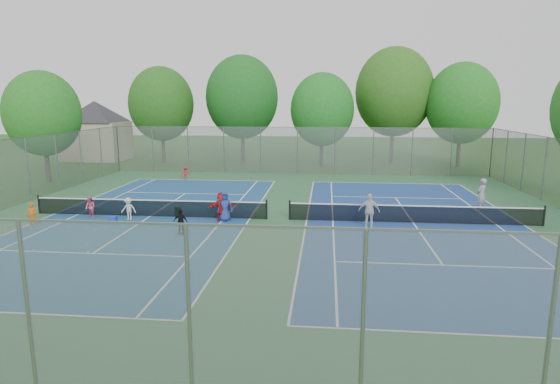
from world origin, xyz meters
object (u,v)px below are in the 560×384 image
Objects in this scene: ball_hopper at (178,211)px; instructor at (481,195)px; net_left at (150,208)px; net_right at (414,214)px; ball_crate at (113,220)px.

ball_hopper is 16.98m from instructor.
net_left is 14.00m from net_right.
instructor reaches higher than ball_crate.
ball_hopper is (-12.54, 0.30, -0.20)m from net_right.
instructor is at bearing 8.84° from ball_hopper.
ball_crate is at bearing -134.21° from net_left.
instructor is at bearing 9.07° from net_left.
instructor reaches higher than net_left.
ball_crate is at bearing -30.49° from instructor.
ball_hopper is at bearing -34.22° from instructor.
instructor is at bearing 34.56° from net_right.
ball_crate is 0.74× the size of ball_hopper.
net_right is at bearing -1.38° from ball_hopper.
net_left is 18.46m from instructor.
net_right is (14.00, 0.00, 0.00)m from net_left.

